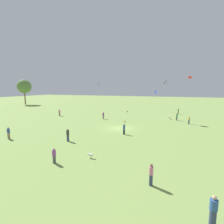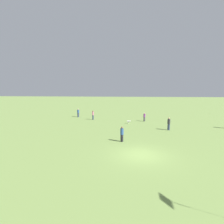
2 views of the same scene
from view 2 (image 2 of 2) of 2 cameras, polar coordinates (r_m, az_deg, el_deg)
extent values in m
plane|color=#7A994C|center=(16.57, 9.51, -13.63)|extent=(240.00, 240.00, 0.00)
cylinder|color=#4C4C51|center=(32.92, 10.50, -2.34)|extent=(0.43, 0.43, 0.77)
cylinder|color=purple|center=(32.81, 10.53, -1.15)|extent=(0.50, 0.50, 0.61)
sphere|color=beige|center=(32.75, 10.55, -0.42)|extent=(0.24, 0.24, 0.24)
cylinder|color=#333D5B|center=(34.28, -6.23, -1.76)|extent=(0.37, 0.37, 0.90)
cylinder|color=pink|center=(34.16, -6.25, -0.46)|extent=(0.43, 0.43, 0.66)
sphere|color=brown|center=(34.10, -6.26, 0.29)|extent=(0.24, 0.24, 0.24)
cylinder|color=#232328|center=(20.09, 3.24, -8.50)|extent=(0.37, 0.37, 0.82)
cylinder|color=#2D5193|center=(19.90, 3.26, -6.41)|extent=(0.44, 0.44, 0.69)
sphere|color=brown|center=(19.79, 3.27, -5.10)|extent=(0.24, 0.24, 0.24)
cylinder|color=#333D5B|center=(26.80, 18.01, -4.67)|extent=(0.43, 0.43, 0.92)
cylinder|color=#333338|center=(26.65, 18.08, -2.96)|extent=(0.51, 0.51, 0.71)
sphere|color=tan|center=(26.57, 18.12, -1.96)|extent=(0.24, 0.24, 0.24)
cylinder|color=#333D5B|center=(37.94, -10.98, -0.94)|extent=(0.49, 0.49, 0.91)
cylinder|color=#2D5193|center=(37.84, -11.00, 0.21)|extent=(0.58, 0.58, 0.63)
sphere|color=tan|center=(37.79, -11.02, 0.87)|extent=(0.24, 0.24, 0.24)
cylinder|color=silver|center=(30.45, 5.36, -3.03)|extent=(0.27, 0.48, 0.25)
sphere|color=silver|center=(30.42, 5.94, -2.97)|extent=(0.22, 0.22, 0.22)
cylinder|color=silver|center=(30.50, 5.35, -3.50)|extent=(0.11, 0.11, 0.27)
camera|label=1|loc=(47.03, -4.92, 9.60)|focal=28.00mm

